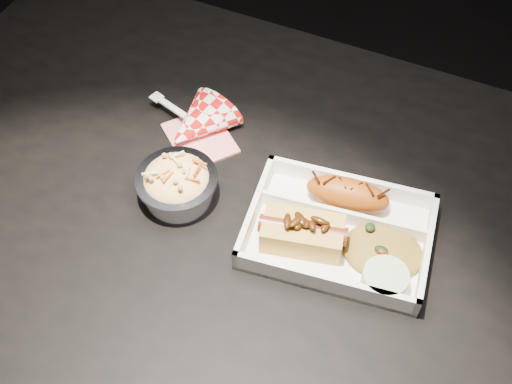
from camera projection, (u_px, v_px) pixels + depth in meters
dining_table at (241, 237)px, 1.01m from camera, size 1.20×0.80×0.75m
food_tray at (338, 233)px, 0.89m from camera, size 0.27×0.21×0.04m
fried_pastry at (348, 194)px, 0.91m from camera, size 0.13×0.06×0.05m
hotdog at (303, 232)px, 0.87m from camera, size 0.12×0.08×0.06m
fried_rice_mound at (384, 247)px, 0.86m from camera, size 0.12×0.10×0.03m
cupcake_liner at (385, 280)px, 0.83m from camera, size 0.06×0.06×0.03m
foil_coleslaw_cup at (177, 183)px, 0.92m from camera, size 0.12×0.12×0.07m
napkin_fork at (197, 126)px, 1.01m from camera, size 0.18×0.15×0.10m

